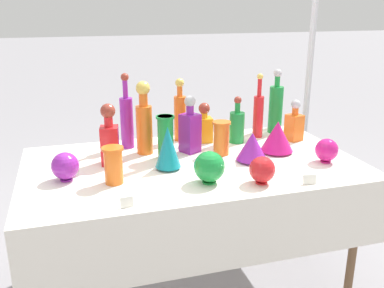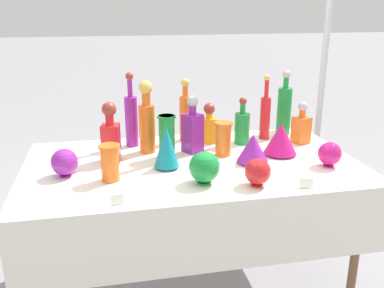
{
  "view_description": "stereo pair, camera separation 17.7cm",
  "coord_description": "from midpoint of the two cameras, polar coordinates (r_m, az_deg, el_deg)",
  "views": [
    {
      "loc": [
        -0.59,
        -2.02,
        1.56
      ],
      "look_at": [
        0.0,
        0.0,
        0.86
      ],
      "focal_mm": 40.0,
      "sensor_mm": 36.0,
      "label": 1
    },
    {
      "loc": [
        -0.42,
        -2.06,
        1.56
      ],
      "look_at": [
        0.0,
        0.0,
        0.86
      ],
      "focal_mm": 40.0,
      "sensor_mm": 36.0,
      "label": 2
    }
  ],
  "objects": [
    {
      "name": "fluted_vase_1",
      "position": [
        2.24,
        5.79,
        -0.34
      ],
      "size": [
        0.16,
        0.16,
        0.16
      ],
      "color": "purple",
      "rests_on": "display_table"
    },
    {
      "name": "display_table",
      "position": [
        2.24,
        -2.0,
        -4.28
      ],
      "size": [
        1.73,
        0.98,
        0.76
      ],
      "color": "white",
      "rests_on": "ground"
    },
    {
      "name": "round_bowl_1",
      "position": [
        1.96,
        -0.21,
        -3.08
      ],
      "size": [
        0.14,
        0.14,
        0.15
      ],
      "color": "#198C38",
      "rests_on": "display_table"
    },
    {
      "name": "canopy_pole",
      "position": [
        3.17,
        13.85,
        9.62
      ],
      "size": [
        0.18,
        0.18,
        2.74
      ],
      "color": "silver",
      "rests_on": "ground"
    },
    {
      "name": "round_bowl_2",
      "position": [
        1.98,
        6.82,
        -3.45
      ],
      "size": [
        0.12,
        0.12,
        0.13
      ],
      "color": "red",
      "rests_on": "display_table"
    },
    {
      "name": "tall_bottle_2",
      "position": [
        2.57,
        -3.6,
        3.97
      ],
      "size": [
        0.07,
        0.07,
        0.38
      ],
      "color": "orange",
      "rests_on": "display_table"
    },
    {
      "name": "square_decanter_3",
      "position": [
        2.63,
        11.62,
        2.62
      ],
      "size": [
        0.11,
        0.11,
        0.25
      ],
      "color": "orange",
      "rests_on": "display_table"
    },
    {
      "name": "square_decanter_2",
      "position": [
        2.55,
        -0.36,
        2.52
      ],
      "size": [
        0.1,
        0.1,
        0.24
      ],
      "color": "orange",
      "rests_on": "display_table"
    },
    {
      "name": "ground_plane",
      "position": [
        2.61,
        -2.04,
        -18.22
      ],
      "size": [
        40.0,
        40.0,
        0.0
      ],
      "primitive_type": "plane",
      "color": "gray"
    },
    {
      "name": "slender_vase_2",
      "position": [
        2.01,
        -12.95,
        -2.64
      ],
      "size": [
        0.1,
        0.1,
        0.18
      ],
      "color": "orange",
      "rests_on": "display_table"
    },
    {
      "name": "price_tag_center",
      "position": [
        2.02,
        12.99,
        -4.67
      ],
      "size": [
        0.06,
        0.02,
        0.05
      ],
      "primitive_type": "cube",
      "rotation": [
        -0.21,
        0.0,
        -0.15
      ],
      "color": "white",
      "rests_on": "display_table"
    },
    {
      "name": "fluted_vase_2",
      "position": [
        2.13,
        -5.63,
        -0.46
      ],
      "size": [
        0.13,
        0.13,
        0.22
      ],
      "color": "teal",
      "rests_on": "display_table"
    },
    {
      "name": "square_decanter_0",
      "position": [
        2.23,
        -13.19,
        0.8
      ],
      "size": [
        0.1,
        0.1,
        0.32
      ],
      "color": "red",
      "rests_on": "display_table"
    },
    {
      "name": "slender_vase_1",
      "position": [
        2.33,
        1.77,
        0.93
      ],
      "size": [
        0.1,
        0.1,
        0.19
      ],
      "color": "orange",
      "rests_on": "display_table"
    },
    {
      "name": "fluted_vase_0",
      "position": [
        2.39,
        9.25,
        1.0
      ],
      "size": [
        0.18,
        0.18,
        0.18
      ],
      "color": "#C61972",
      "rests_on": "display_table"
    },
    {
      "name": "square_decanter_1",
      "position": [
        2.36,
        -2.41,
        2.03
      ],
      "size": [
        0.12,
        0.12,
        0.32
      ],
      "color": "purple",
      "rests_on": "display_table"
    },
    {
      "name": "slender_vase_0",
      "position": [
        2.28,
        -5.77,
        1.07
      ],
      "size": [
        0.1,
        0.1,
        0.23
      ],
      "color": "#198C38",
      "rests_on": "display_table"
    },
    {
      "name": "tall_bottle_5",
      "position": [
        2.65,
        6.95,
        4.09
      ],
      "size": [
        0.06,
        0.06,
        0.39
      ],
      "color": "red",
      "rests_on": "display_table"
    },
    {
      "name": "tall_bottle_0",
      "position": [
        2.76,
        9.31,
        4.89
      ],
      "size": [
        0.09,
        0.09,
        0.41
      ],
      "color": "#198C38",
      "rests_on": "display_table"
    },
    {
      "name": "tall_bottle_3",
      "position": [
        2.47,
        -10.74,
        3.26
      ],
      "size": [
        0.07,
        0.07,
        0.43
      ],
      "color": "purple",
      "rests_on": "display_table"
    },
    {
      "name": "tall_bottle_4",
      "position": [
        2.35,
        -8.56,
        2.97
      ],
      "size": [
        0.09,
        0.09,
        0.4
      ],
      "color": "orange",
      "rests_on": "display_table"
    },
    {
      "name": "round_bowl_0",
      "position": [
        2.31,
        15.44,
        -0.82
      ],
      "size": [
        0.12,
        0.12,
        0.13
      ],
      "color": "#C61972",
      "rests_on": "display_table"
    },
    {
      "name": "price_tag_left",
      "position": [
        1.79,
        -11.53,
        -7.67
      ],
      "size": [
        0.06,
        0.02,
        0.04
      ],
      "primitive_type": "cube",
      "rotation": [
        -0.21,
        0.0,
        0.13
      ],
      "color": "white",
      "rests_on": "display_table"
    },
    {
      "name": "cardboard_box_behind_left",
      "position": [
        3.39,
        1.93,
        -5.42
      ],
      "size": [
        0.56,
        0.54,
        0.47
      ],
      "color": "tan",
      "rests_on": "ground"
    },
    {
      "name": "tall_bottle_1",
      "position": [
        2.54,
        4.04,
        2.48
      ],
      "size": [
        0.09,
        0.09,
        0.28
      ],
      "color": "#198C38",
      "rests_on": "display_table"
    },
    {
      "name": "round_bowl_3",
      "position": [
        2.11,
        -18.89,
        -2.84
      ],
      "size": [
        0.13,
        0.13,
        0.14
      ],
      "color": "purple",
      "rests_on": "display_table"
    }
  ]
}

